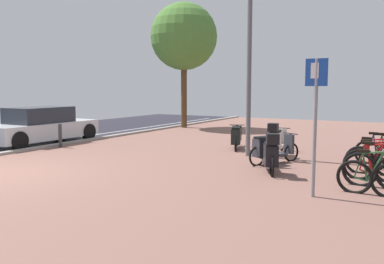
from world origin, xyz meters
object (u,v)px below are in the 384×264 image
Objects in this scene: scooter_near at (270,154)px; bicycle_rack_03 at (374,161)px; bollard_far at (60,136)px; lamp_post at (249,47)px; bicycle_rack_05 at (379,153)px; parked_car_near at (41,126)px; scooter_far at (270,149)px; parking_sign at (315,113)px; bicycle_rack_02 at (374,165)px; street_tree at (184,37)px; bicycle_rack_01 at (376,171)px; bicycle_rack_00 at (371,178)px; scooter_mid at (236,137)px; scooter_extra at (276,140)px.

bicycle_rack_03 is at bearing 24.75° from scooter_near.
bollard_far is at bearing -177.11° from bicycle_rack_03.
bicycle_rack_05 is at bearing 5.19° from lamp_post.
scooter_near is at bearing -5.89° from parked_car_near.
parking_sign is at bearing -57.55° from scooter_far.
bicycle_rack_02 is 0.84× the size of scooter_far.
scooter_far is at bearing -46.48° from street_tree.
bicycle_rack_03 is 9.83m from bollard_far.
scooter_far is at bearing 151.88° from bicycle_rack_01.
street_tree reaches higher than bicycle_rack_00.
bicycle_rack_01 is at bearing -82.56° from bicycle_rack_03.
lamp_post reaches higher than bicycle_rack_00.
bicycle_rack_00 is at bearing -41.98° from scooter_mid.
lamp_post is (7.67, 1.10, 2.58)m from parked_car_near.
parked_car_near is at bearing -167.92° from scooter_extra.
bicycle_rack_02 is 5.24m from scooter_mid.
bicycle_rack_03 is 0.21× the size of street_tree.
lamp_post is (-3.74, 2.38, 2.85)m from bicycle_rack_01.
parking_sign is (-0.94, -0.66, 1.25)m from bicycle_rack_00.
scooter_mid is 0.27× the size of street_tree.
bicycle_rack_01 reaches higher than bicycle_rack_03.
street_tree is at bearing 132.90° from lamp_post.
bicycle_rack_00 is at bearing 35.39° from parking_sign.
scooter_far is at bearing -77.70° from scooter_extra.
scooter_extra is 0.29× the size of street_tree.
bicycle_rack_01 is (0.03, 0.68, 0.02)m from bicycle_rack_00.
bicycle_rack_00 is 5.60m from lamp_post.
parking_sign reaches higher than bollard_far.
parked_car_near is at bearing -179.60° from bicycle_rack_03.
bollard_far is (-9.03, 2.19, -1.18)m from parking_sign.
parked_car_near is at bearing 165.97° from parking_sign.
bicycle_rack_01 reaches higher than bicycle_rack_02.
lamp_post reaches higher than scooter_extra.
bicycle_rack_05 is 12.28m from street_tree.
bicycle_rack_00 is 0.81× the size of scooter_near.
bicycle_rack_05 is 4.46m from scooter_mid.
bicycle_rack_05 is 0.80× the size of scooter_near.
bicycle_rack_00 is at bearing -86.42° from bicycle_rack_02.
scooter_mid is at bearing 143.25° from bicycle_rack_01.
scooter_near is 2.46m from parking_sign.
bollard_far is at bearing -162.32° from scooter_extra.
parked_car_near is (-6.84, -2.15, 0.22)m from scooter_mid.
street_tree is at bearing 133.64° from scooter_mid.
parking_sign is (2.13, -4.39, 1.13)m from scooter_extra.
parking_sign is at bearing -49.17° from street_tree.
bicycle_rack_05 is 0.50× the size of parking_sign.
bicycle_rack_03 is 0.83× the size of scooter_far.
bicycle_rack_03 is (-0.18, 1.35, -0.02)m from bicycle_rack_01.
scooter_near is 1.00× the size of scooter_far.
bicycle_rack_03 reaches higher than scooter_mid.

